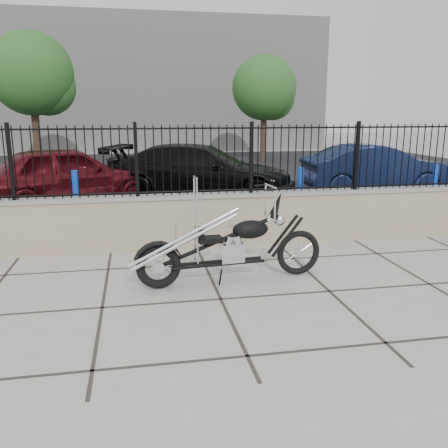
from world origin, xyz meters
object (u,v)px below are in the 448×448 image
Objects in this scene: car_black at (201,172)px; car_blue at (376,169)px; chopper_motorcycle at (228,229)px; car_red at (68,175)px.

car_blue is (5.29, 0.13, -0.04)m from car_black.
chopper_motorcycle reaches higher than car_red.
car_black is (3.50, 0.14, -0.02)m from car_red.
car_red is 3.51m from car_black.
car_red reaches higher than car_black.
car_black is at bearing 94.56° from car_blue.
car_blue is at bearing -110.25° from car_red.
car_black is 1.19× the size of car_blue.
car_red is (-2.97, 6.48, -0.01)m from chopper_motorcycle.
car_red is 1.04× the size of car_blue.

